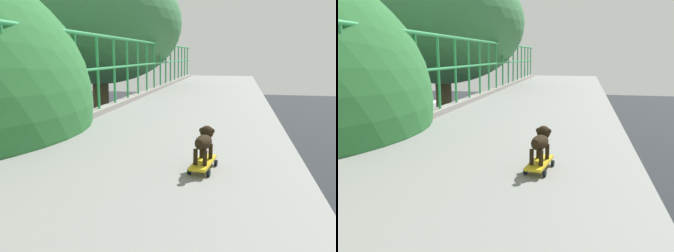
{
  "view_description": "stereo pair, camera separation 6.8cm",
  "coord_description": "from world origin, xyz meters",
  "views": [
    {
      "loc": [
        2.03,
        0.43,
        6.52
      ],
      "look_at": [
        1.32,
        3.88,
        5.79
      ],
      "focal_mm": 36.71,
      "sensor_mm": 36.0,
      "label": 1
    },
    {
      "loc": [
        2.09,
        0.45,
        6.52
      ],
      "look_at": [
        1.32,
        3.88,
        5.79
      ],
      "focal_mm": 36.71,
      "sensor_mm": 36.0,
      "label": 2
    }
  ],
  "objects": [
    {
      "name": "small_dog",
      "position": [
        1.76,
        3.27,
        5.81
      ],
      "size": [
        0.17,
        0.37,
        0.29
      ],
      "color": "black",
      "rests_on": "toy_skateboard"
    },
    {
      "name": "toy_skateboard",
      "position": [
        1.76,
        3.25,
        5.61
      ],
      "size": [
        0.23,
        0.47,
        0.08
      ],
      "color": "gold",
      "rests_on": "overpass_deck"
    },
    {
      "name": "roadside_tree_far",
      "position": [
        -2.42,
        11.07,
        7.44
      ],
      "size": [
        5.32,
        5.32,
        9.42
      ],
      "color": "brown",
      "rests_on": "ground"
    },
    {
      "name": "city_bus",
      "position": [
        -8.99,
        18.59,
        1.85
      ],
      "size": [
        2.49,
        10.24,
        3.27
      ],
      "color": "white",
      "rests_on": "ground"
    }
  ]
}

